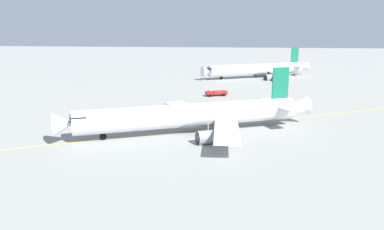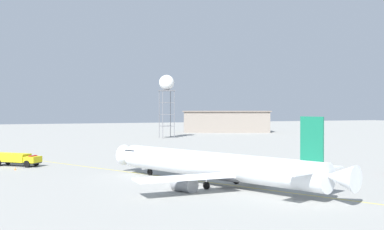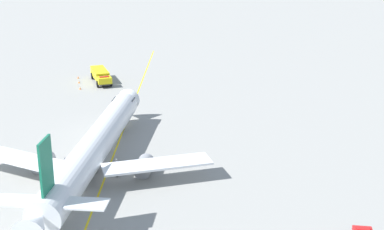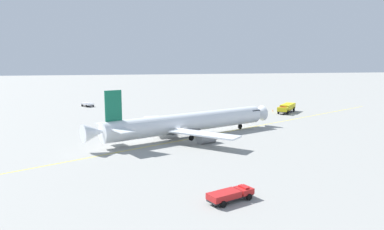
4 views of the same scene
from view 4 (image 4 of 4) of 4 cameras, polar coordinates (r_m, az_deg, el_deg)
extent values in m
plane|color=gray|center=(73.73, -1.64, -3.90)|extent=(600.00, 600.00, 0.00)
cylinder|color=silver|center=(76.44, -0.42, -1.13)|extent=(36.34, 19.35, 3.91)
cone|color=silver|center=(89.63, 10.16, 0.21)|extent=(4.27, 4.62, 3.72)
cone|color=silver|center=(66.72, -14.94, -2.63)|extent=(5.02, 4.68, 3.32)
cube|color=black|center=(87.94, 9.19, 0.65)|extent=(3.56, 4.02, 0.70)
ellipsoid|color=slate|center=(75.55, -1.60, -2.08)|extent=(13.96, 8.89, 2.15)
cube|color=#146B4C|center=(67.44, -12.09, 1.41)|extent=(3.01, 1.54, 5.56)
cube|color=silver|center=(71.08, -13.10, -1.47)|extent=(4.50, 5.77, 0.20)
cube|color=silver|center=(65.04, -10.77, -2.34)|extent=(4.50, 5.77, 0.20)
cube|color=silver|center=(82.19, -5.63, -0.95)|extent=(4.32, 13.68, 0.28)
cube|color=silver|center=(67.99, 1.87, -2.97)|extent=(12.32, 12.02, 0.28)
cylinder|color=gray|center=(81.83, -3.59, -1.94)|extent=(4.06, 3.45, 2.22)
cylinder|color=black|center=(82.78, -2.55, -1.80)|extent=(0.92, 1.78, 1.89)
cylinder|color=gray|center=(71.14, 2.23, -3.56)|extent=(4.06, 3.45, 2.22)
cylinder|color=black|center=(72.23, 3.34, -3.38)|extent=(0.92, 1.78, 1.89)
cylinder|color=#9EA0A5|center=(85.85, 7.46, -1.17)|extent=(0.20, 0.20, 1.80)
cylinder|color=black|center=(86.01, 7.45, -1.76)|extent=(1.13, 0.73, 1.10)
cylinder|color=#9EA0A5|center=(78.39, -2.99, -2.06)|extent=(0.20, 0.20, 1.80)
cylinder|color=black|center=(78.56, -2.98, -2.71)|extent=(1.13, 0.73, 1.10)
cylinder|color=#9EA0A5|center=(72.96, -0.10, -2.87)|extent=(0.20, 0.20, 1.80)
cylinder|color=black|center=(73.15, -0.10, -3.56)|extent=(1.13, 0.73, 1.10)
cube|color=#232326|center=(43.31, 5.98, -12.55)|extent=(5.86, 3.63, 0.20)
cube|color=red|center=(44.38, 8.00, -11.47)|extent=(2.29, 2.40, 0.65)
cube|color=black|center=(44.83, 8.73, -11.14)|extent=(0.68, 1.51, 0.36)
cube|color=red|center=(42.59, 4.98, -12.27)|extent=(4.21, 3.18, 0.70)
cube|color=red|center=(44.24, 8.01, -10.95)|extent=(1.06, 1.46, 0.16)
cylinder|color=black|center=(45.23, 7.16, -11.76)|extent=(0.81, 0.55, 0.76)
cylinder|color=black|center=(43.91, 8.83, -12.44)|extent=(0.81, 0.55, 0.76)
cylinder|color=black|center=(42.99, 3.24, -12.83)|extent=(0.81, 0.55, 0.76)
cylinder|color=black|center=(41.60, 4.86, -13.61)|extent=(0.81, 0.55, 0.76)
cube|color=#232326|center=(129.07, -15.87, 1.48)|extent=(4.16, 4.62, 0.20)
cube|color=white|center=(127.78, -15.52, 1.59)|extent=(2.68, 2.45, 0.55)
cube|color=black|center=(127.32, -15.39, 1.61)|extent=(1.66, 1.26, 0.31)
cube|color=white|center=(129.63, -16.05, 1.70)|extent=(3.57, 3.65, 0.70)
cylinder|color=black|center=(128.48, -15.06, 1.43)|extent=(0.70, 0.81, 0.80)
cylinder|color=black|center=(127.20, -15.96, 1.32)|extent=(0.70, 0.81, 0.80)
cylinder|color=black|center=(130.85, -15.75, 1.53)|extent=(0.70, 0.81, 0.80)
cylinder|color=black|center=(129.60, -16.63, 1.43)|extent=(0.70, 0.81, 0.80)
cube|color=#232326|center=(113.98, 14.42, 0.76)|extent=(8.64, 9.39, 0.20)
cube|color=yellow|center=(110.04, 13.88, 0.86)|extent=(3.63, 3.60, 1.20)
cube|color=black|center=(108.97, 13.73, 0.89)|extent=(1.77, 1.57, 0.67)
cube|color=yellow|center=(115.11, 14.61, 1.28)|extent=(7.23, 7.70, 1.60)
cube|color=red|center=(109.95, 13.90, 1.22)|extent=(1.83, 1.71, 0.16)
cylinder|color=black|center=(110.15, 14.60, 0.42)|extent=(1.13, 1.24, 1.40)
cylinder|color=black|center=(110.87, 13.24, 0.53)|extent=(1.13, 1.24, 1.40)
cylinder|color=black|center=(116.87, 15.50, 0.86)|extent=(1.13, 1.24, 1.40)
cylinder|color=black|center=(117.55, 14.21, 0.95)|extent=(1.13, 1.24, 1.40)
cube|color=yellow|center=(74.90, -0.36, -3.69)|extent=(135.91, 76.58, 0.01)
cone|color=orange|center=(111.67, 11.45, 0.42)|extent=(0.36, 0.36, 0.55)
cylinder|color=white|center=(111.67, 11.45, 0.44)|extent=(0.22, 0.22, 0.06)
cone|color=orange|center=(116.18, 12.41, 0.71)|extent=(0.36, 0.36, 0.55)
cylinder|color=white|center=(116.17, 12.41, 0.73)|extent=(0.22, 0.22, 0.06)
cone|color=orange|center=(119.80, 13.13, 0.93)|extent=(0.36, 0.36, 0.55)
cylinder|color=white|center=(119.79, 13.13, 0.94)|extent=(0.22, 0.22, 0.06)
camera|label=1|loc=(132.97, -8.73, 9.06)|focal=34.03mm
camera|label=2|loc=(113.08, -37.64, 4.63)|focal=43.40mm
camera|label=3|loc=(48.74, -64.85, 19.60)|focal=51.36mm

